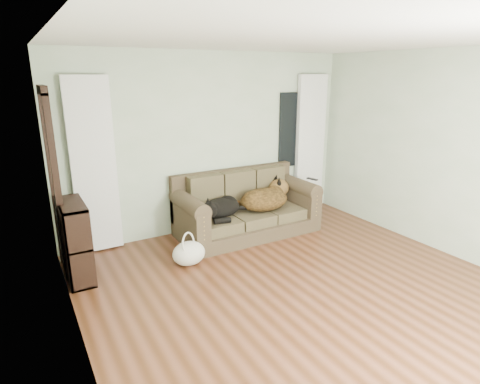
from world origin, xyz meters
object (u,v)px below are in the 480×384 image
sofa (247,204)px  dog_shepherd (266,200)px  bookshelf (75,237)px  dog_black_lab (219,208)px  tote_bag (189,253)px

sofa → dog_shepherd: (0.28, -0.06, 0.04)m
bookshelf → dog_shepherd: bearing=8.1°
sofa → dog_black_lab: bearing=-174.9°
tote_bag → bookshelf: bearing=164.3°
dog_shepherd → bookshelf: bearing=0.8°
sofa → bookshelf: bearing=-175.6°
bookshelf → sofa: bearing=9.8°
sofa → bookshelf: 2.41m
dog_black_lab → bookshelf: bookshelf is taller
dog_shepherd → bookshelf: 2.68m
dog_black_lab → dog_shepherd: bearing=-13.5°
sofa → dog_shepherd: 0.29m
bookshelf → dog_black_lab: bearing=9.6°
bookshelf → tote_bag: bearing=-10.3°
tote_bag → bookshelf: (-1.24, 0.35, 0.34)m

